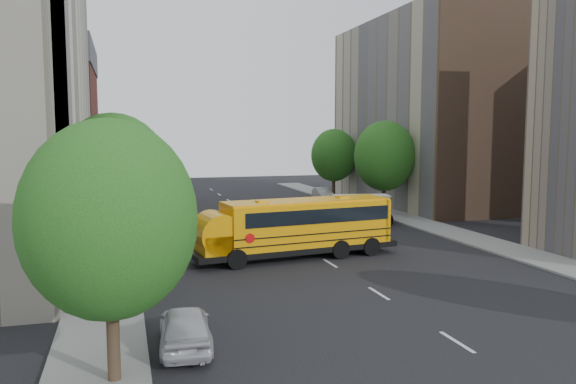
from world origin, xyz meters
name	(u,v)px	position (x,y,z in m)	size (l,w,h in m)	color
ground	(318,256)	(0.00, 0.00, 0.00)	(120.00, 120.00, 0.00)	black
sidewalk_left	(110,249)	(-11.50, 5.00, 0.06)	(3.00, 80.00, 0.12)	slate
sidewalk_right	(446,231)	(11.50, 5.00, 0.06)	(3.00, 80.00, 0.12)	slate
lane_markings	(273,228)	(0.00, 10.00, 0.01)	(0.15, 64.00, 0.01)	silver
building_left_redbrick	(40,139)	(-18.00, 28.00, 6.50)	(10.00, 15.00, 13.00)	maroon
building_right_far	(422,113)	(18.00, 20.00, 9.00)	(10.00, 22.00, 18.00)	tan
building_right_sidewall	(493,108)	(18.00, 9.00, 9.00)	(10.10, 0.30, 18.00)	brown
street_tree_0	(109,220)	(-11.00, -14.00, 4.64)	(4.80, 4.80, 7.41)	#38281C
street_tree_1	(114,180)	(-11.00, -4.00, 4.95)	(5.12, 5.12, 7.90)	#38281C
street_tree_2	(117,163)	(-11.00, 14.00, 4.83)	(4.99, 4.99, 7.71)	#38281C
street_tree_4	(384,156)	(11.00, 14.00, 5.08)	(5.25, 5.25, 8.10)	#38281C
street_tree_5	(334,155)	(11.00, 26.00, 4.70)	(4.86, 4.86, 7.51)	#38281C
school_bus	(294,225)	(-1.49, -0.14, 1.87)	(12.15, 4.21, 3.36)	black
safari_truck	(355,209)	(6.58, 9.86, 1.19)	(5.52, 2.79, 2.26)	black
parked_car_0	(185,327)	(-8.80, -11.88, 0.70)	(1.66, 4.13, 1.41)	silver
parked_car_1	(139,223)	(-9.60, 10.62, 0.70)	(1.49, 4.27, 1.41)	silver
parked_car_4	(376,213)	(8.80, 10.80, 0.66)	(1.55, 3.85, 1.31)	#353054
parked_car_5	(323,194)	(9.48, 25.08, 0.67)	(1.42, 4.09, 1.35)	#A3A29D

